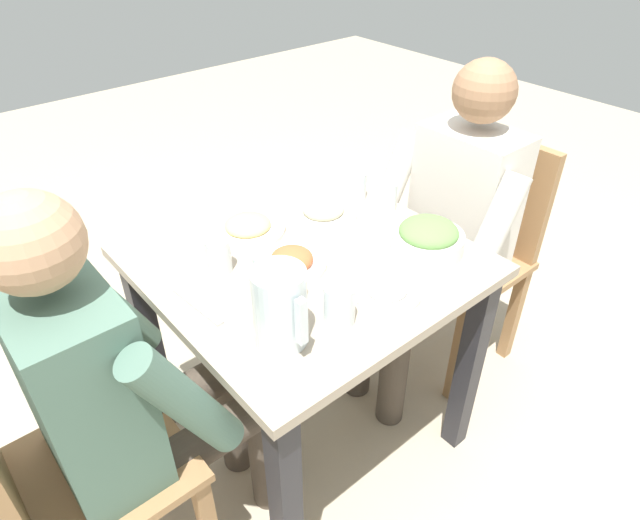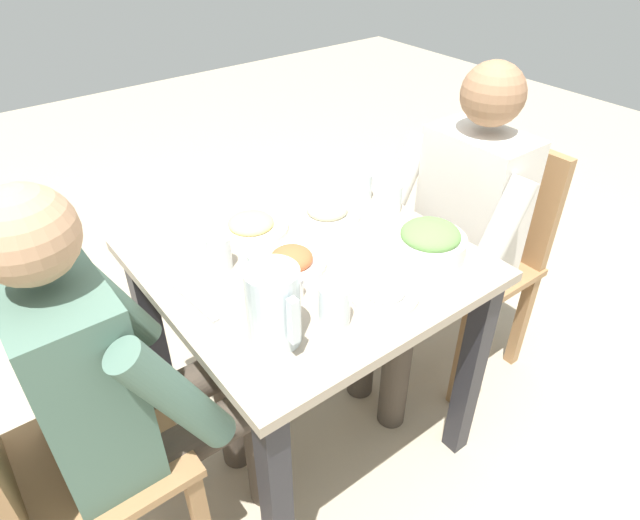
{
  "view_description": "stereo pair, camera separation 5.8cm",
  "coord_description": "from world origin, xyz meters",
  "px_view_note": "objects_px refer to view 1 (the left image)",
  "views": [
    {
      "loc": [
        0.97,
        -0.77,
        1.6
      ],
      "look_at": [
        0.05,
        0.01,
        0.75
      ],
      "focal_mm": 30.8,
      "sensor_mm": 36.0,
      "label": 1
    },
    {
      "loc": [
        1.0,
        -0.72,
        1.6
      ],
      "look_at": [
        0.05,
        0.01,
        0.75
      ],
      "focal_mm": 30.8,
      "sensor_mm": 36.0,
      "label": 2
    }
  ],
  "objects_px": {
    "dining_table": "(306,296)",
    "plate_rice_curry": "(292,261)",
    "diner_far": "(445,227)",
    "salt_shaker": "(300,288)",
    "chair_far": "(476,242)",
    "plate_beans": "(323,211)",
    "water_pitcher": "(280,307)",
    "salad_bowl": "(428,238)",
    "water_glass_far_left": "(356,185)",
    "water_glass_near_right": "(386,196)",
    "diner_near": "(130,387)",
    "water_glass_by_pitcher": "(339,304)",
    "chair_near": "(57,476)",
    "plate_yoghurt": "(387,289)",
    "water_glass_far_right": "(219,255)",
    "plate_fries": "(248,227)"
  },
  "relations": [
    {
      "from": "dining_table",
      "to": "plate_rice_curry",
      "type": "bearing_deg",
      "value": -74.55
    },
    {
      "from": "diner_far",
      "to": "salt_shaker",
      "type": "xyz_separation_m",
      "value": [
        0.07,
        -0.66,
        0.13
      ]
    },
    {
      "from": "chair_far",
      "to": "plate_beans",
      "type": "height_order",
      "value": "chair_far"
    },
    {
      "from": "water_pitcher",
      "to": "salad_bowl",
      "type": "distance_m",
      "value": 0.52
    },
    {
      "from": "water_glass_far_left",
      "to": "water_glass_near_right",
      "type": "bearing_deg",
      "value": 10.4
    },
    {
      "from": "diner_far",
      "to": "water_pitcher",
      "type": "bearing_deg",
      "value": -78.43
    },
    {
      "from": "plate_rice_curry",
      "to": "plate_beans",
      "type": "bearing_deg",
      "value": 122.03
    },
    {
      "from": "diner_near",
      "to": "water_glass_by_pitcher",
      "type": "distance_m",
      "value": 0.52
    },
    {
      "from": "water_pitcher",
      "to": "water_glass_far_left",
      "type": "distance_m",
      "value": 0.69
    },
    {
      "from": "chair_near",
      "to": "water_glass_far_left",
      "type": "xyz_separation_m",
      "value": [
        -0.19,
        1.08,
        0.29
      ]
    },
    {
      "from": "chair_far",
      "to": "plate_beans",
      "type": "distance_m",
      "value": 0.66
    },
    {
      "from": "salad_bowl",
      "to": "salt_shaker",
      "type": "relative_size",
      "value": 3.68
    },
    {
      "from": "dining_table",
      "to": "water_glass_near_right",
      "type": "relative_size",
      "value": 9.02
    },
    {
      "from": "plate_yoghurt",
      "to": "water_glass_far_right",
      "type": "bearing_deg",
      "value": -144.36
    },
    {
      "from": "diner_far",
      "to": "water_glass_far_left",
      "type": "xyz_separation_m",
      "value": [
        -0.21,
        -0.21,
        0.14
      ]
    },
    {
      "from": "water_glass_far_left",
      "to": "water_glass_near_right",
      "type": "relative_size",
      "value": 0.98
    },
    {
      "from": "diner_far",
      "to": "plate_beans",
      "type": "xyz_separation_m",
      "value": [
        -0.19,
        -0.37,
        0.12
      ]
    },
    {
      "from": "plate_rice_curry",
      "to": "plate_yoghurt",
      "type": "relative_size",
      "value": 1.07
    },
    {
      "from": "salad_bowl",
      "to": "plate_yoghurt",
      "type": "xyz_separation_m",
      "value": [
        0.07,
        -0.23,
        -0.02
      ]
    },
    {
      "from": "water_glass_by_pitcher",
      "to": "water_glass_far_right",
      "type": "bearing_deg",
      "value": -163.82
    },
    {
      "from": "diner_far",
      "to": "water_glass_far_right",
      "type": "relative_size",
      "value": 12.6
    },
    {
      "from": "water_pitcher",
      "to": "plate_fries",
      "type": "distance_m",
      "value": 0.48
    },
    {
      "from": "plate_fries",
      "to": "water_glass_near_right",
      "type": "height_order",
      "value": "water_glass_near_right"
    },
    {
      "from": "dining_table",
      "to": "chair_far",
      "type": "xyz_separation_m",
      "value": [
        0.06,
        0.75,
        -0.11
      ]
    },
    {
      "from": "diner_near",
      "to": "plate_beans",
      "type": "relative_size",
      "value": 5.69
    },
    {
      "from": "diner_far",
      "to": "dining_table",
      "type": "bearing_deg",
      "value": -96.15
    },
    {
      "from": "salad_bowl",
      "to": "water_glass_by_pitcher",
      "type": "distance_m",
      "value": 0.39
    },
    {
      "from": "water_pitcher",
      "to": "plate_rice_curry",
      "type": "xyz_separation_m",
      "value": [
        -0.2,
        0.19,
        -0.08
      ]
    },
    {
      "from": "plate_yoghurt",
      "to": "water_glass_by_pitcher",
      "type": "xyz_separation_m",
      "value": [
        -0.0,
        -0.15,
        0.03
      ]
    },
    {
      "from": "plate_fries",
      "to": "water_glass_near_right",
      "type": "bearing_deg",
      "value": 67.04
    },
    {
      "from": "diner_near",
      "to": "diner_far",
      "type": "height_order",
      "value": "same"
    },
    {
      "from": "dining_table",
      "to": "diner_near",
      "type": "bearing_deg",
      "value": -86.49
    },
    {
      "from": "diner_far",
      "to": "plate_yoghurt",
      "type": "height_order",
      "value": "diner_far"
    },
    {
      "from": "plate_yoghurt",
      "to": "water_glass_near_right",
      "type": "height_order",
      "value": "water_glass_near_right"
    },
    {
      "from": "diner_far",
      "to": "water_glass_near_right",
      "type": "height_order",
      "value": "diner_far"
    },
    {
      "from": "dining_table",
      "to": "plate_beans",
      "type": "distance_m",
      "value": 0.27
    },
    {
      "from": "chair_far",
      "to": "water_glass_near_right",
      "type": "relative_size",
      "value": 9.62
    },
    {
      "from": "chair_near",
      "to": "plate_yoghurt",
      "type": "relative_size",
      "value": 5.12
    },
    {
      "from": "chair_near",
      "to": "water_glass_by_pitcher",
      "type": "xyz_separation_m",
      "value": [
        0.22,
        0.64,
        0.3
      ]
    },
    {
      "from": "water_pitcher",
      "to": "plate_yoghurt",
      "type": "height_order",
      "value": "water_pitcher"
    },
    {
      "from": "plate_rice_curry",
      "to": "water_glass_far_left",
      "type": "relative_size",
      "value": 2.06
    },
    {
      "from": "water_pitcher",
      "to": "water_glass_far_right",
      "type": "xyz_separation_m",
      "value": [
        -0.32,
        0.04,
        -0.05
      ]
    },
    {
      "from": "plate_yoghurt",
      "to": "water_glass_near_right",
      "type": "xyz_separation_m",
      "value": [
        -0.3,
        0.31,
        0.03
      ]
    },
    {
      "from": "chair_far",
      "to": "diner_far",
      "type": "bearing_deg",
      "value": -90.0
    },
    {
      "from": "dining_table",
      "to": "chair_far",
      "type": "distance_m",
      "value": 0.76
    },
    {
      "from": "diner_far",
      "to": "plate_yoghurt",
      "type": "bearing_deg",
      "value": -67.78
    },
    {
      "from": "diner_near",
      "to": "plate_fries",
      "type": "xyz_separation_m",
      "value": [
        -0.24,
        0.5,
        0.12
      ]
    },
    {
      "from": "diner_far",
      "to": "salt_shaker",
      "type": "height_order",
      "value": "diner_far"
    },
    {
      "from": "chair_far",
      "to": "water_pitcher",
      "type": "relative_size",
      "value": 4.6
    },
    {
      "from": "dining_table",
      "to": "diner_near",
      "type": "xyz_separation_m",
      "value": [
        0.03,
        -0.55,
        0.04
      ]
    }
  ]
}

